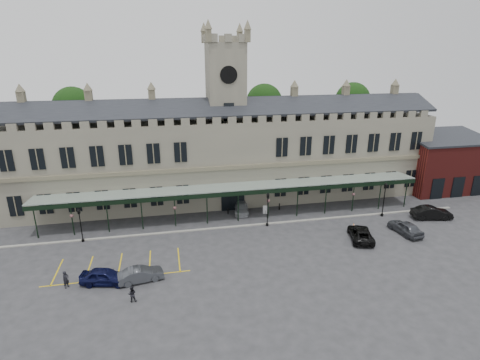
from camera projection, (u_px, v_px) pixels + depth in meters
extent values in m
plane|color=#2E2F31|center=(251.00, 247.00, 41.86)|extent=(140.00, 140.00, 0.00)
cube|color=#6A6759|center=(226.00, 159.00, 54.81)|extent=(60.00, 10.00, 12.00)
cube|color=brown|center=(233.00, 167.00, 49.94)|extent=(60.00, 0.35, 0.50)
cube|color=black|center=(229.00, 107.00, 50.01)|extent=(60.00, 4.77, 2.20)
cube|color=black|center=(223.00, 103.00, 54.65)|extent=(60.00, 4.77, 2.20)
cube|color=black|center=(233.00, 197.00, 51.38)|extent=(3.20, 0.18, 3.80)
cube|color=#6A6759|center=(226.00, 125.00, 53.22)|extent=(5.00, 5.00, 22.00)
cylinder|color=silver|center=(229.00, 75.00, 48.61)|extent=(2.20, 0.12, 2.20)
cylinder|color=black|center=(229.00, 75.00, 48.55)|extent=(2.30, 0.04, 2.30)
cube|color=black|center=(229.00, 113.00, 50.20)|extent=(1.40, 0.12, 2.80)
cube|color=#8C9E93|center=(235.00, 187.00, 48.91)|extent=(50.00, 4.00, 0.40)
cube|color=black|center=(238.00, 194.00, 47.14)|extent=(50.00, 0.18, 0.50)
cube|color=#5B1715|center=(442.00, 165.00, 59.09)|extent=(12.00, 8.00, 8.00)
cube|color=black|center=(447.00, 137.00, 57.66)|extent=(12.40, 8.36, 1.47)
cube|color=gray|center=(241.00, 226.00, 46.95)|extent=(60.00, 0.40, 0.12)
cylinder|color=#332314|center=(80.00, 151.00, 59.01)|extent=(0.70, 0.70, 12.00)
sphere|color=black|center=(73.00, 107.00, 56.78)|extent=(6.00, 6.00, 6.00)
cylinder|color=#332314|center=(263.00, 143.00, 64.68)|extent=(0.70, 0.70, 12.00)
sphere|color=black|center=(264.00, 102.00, 62.46)|extent=(6.00, 6.00, 6.00)
cylinder|color=#332314|center=(349.00, 139.00, 67.71)|extent=(0.70, 0.70, 12.00)
sphere|color=black|center=(352.00, 100.00, 65.48)|extent=(6.00, 6.00, 6.00)
cylinder|color=black|center=(83.00, 240.00, 43.15)|extent=(0.32, 0.32, 0.27)
cylinder|color=black|center=(81.00, 228.00, 42.62)|extent=(0.11, 0.11, 3.54)
cube|color=black|center=(79.00, 212.00, 42.02)|extent=(0.25, 0.25, 0.35)
cone|color=black|center=(78.00, 210.00, 41.92)|extent=(0.39, 0.39, 0.27)
cylinder|color=black|center=(267.00, 225.00, 47.15)|extent=(0.35, 0.35, 0.29)
cylinder|color=black|center=(267.00, 212.00, 46.59)|extent=(0.12, 0.12, 3.84)
cube|color=black|center=(268.00, 196.00, 45.93)|extent=(0.27, 0.27, 0.38)
cone|color=black|center=(268.00, 194.00, 45.82)|extent=(0.42, 0.42, 0.29)
cylinder|color=black|center=(382.00, 215.00, 49.97)|extent=(0.37, 0.37, 0.31)
cylinder|color=black|center=(384.00, 202.00, 49.37)|extent=(0.12, 0.12, 4.09)
cube|color=black|center=(386.00, 186.00, 48.67)|extent=(0.29, 0.29, 0.41)
cone|color=black|center=(386.00, 184.00, 48.55)|extent=(0.45, 0.45, 0.31)
cube|color=#F05907|center=(353.00, 228.00, 46.48)|extent=(0.36, 0.36, 0.04)
cone|color=#F05907|center=(354.00, 226.00, 46.38)|extent=(0.42, 0.42, 0.67)
cylinder|color=silver|center=(354.00, 225.00, 46.35)|extent=(0.28, 0.28, 0.10)
cylinder|color=black|center=(265.00, 212.00, 50.69)|extent=(0.06, 0.06, 0.49)
cube|color=silver|center=(266.00, 210.00, 50.58)|extent=(0.68, 0.23, 1.18)
cylinder|color=black|center=(228.00, 211.00, 50.46)|extent=(0.16, 0.16, 0.90)
cylinder|color=black|center=(279.00, 207.00, 51.88)|extent=(0.17, 0.17, 0.94)
imported|color=black|center=(105.00, 276.00, 35.04)|extent=(4.78, 2.71, 1.53)
imported|color=#3C3F44|center=(141.00, 274.00, 35.46)|extent=(4.44, 2.20, 1.40)
imported|color=#A9ACB1|center=(241.00, 207.00, 51.13)|extent=(2.61, 4.79, 1.32)
imported|color=black|center=(361.00, 234.00, 43.51)|extent=(3.69, 5.55, 1.42)
imported|color=#3C3F44|center=(405.00, 227.00, 44.90)|extent=(2.48, 4.87, 1.59)
imported|color=black|center=(432.00, 213.00, 48.94)|extent=(5.30, 2.63, 1.67)
imported|color=black|center=(66.00, 280.00, 34.39)|extent=(0.70, 0.74, 1.70)
imported|color=black|center=(132.00, 294.00, 32.47)|extent=(0.77, 0.61, 1.52)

